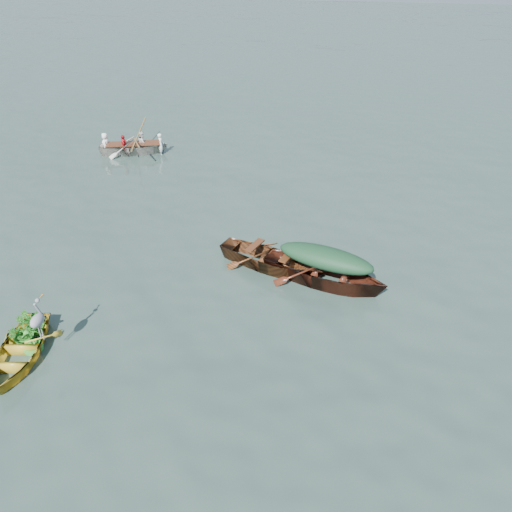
{
  "coord_description": "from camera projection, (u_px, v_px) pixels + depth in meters",
  "views": [
    {
      "loc": [
        2.77,
        -7.09,
        7.38
      ],
      "look_at": [
        0.58,
        3.43,
        0.5
      ],
      "focal_mm": 35.0,
      "sensor_mm": 36.0,
      "label": 1
    }
  ],
  "objects": [
    {
      "name": "ground",
      "position": [
        195.0,
        361.0,
        10.3
      ],
      "size": [
        140.0,
        140.0,
        0.0
      ],
      "primitive_type": "plane",
      "color": "#32473F",
      "rests_on": "ground"
    },
    {
      "name": "yellow_dinghy",
      "position": [
        21.0,
        359.0,
        10.35
      ],
      "size": [
        1.83,
        3.1,
        0.77
      ],
      "primitive_type": "imported",
      "rotation": [
        0.0,
        0.0,
        0.21
      ],
      "color": "gold",
      "rests_on": "ground"
    },
    {
      "name": "green_tarp_boat",
      "position": [
        323.0,
        283.0,
        12.61
      ],
      "size": [
        4.63,
        2.48,
        1.03
      ],
      "primitive_type": "imported",
      "rotation": [
        0.0,
        0.0,
        1.31
      ],
      "color": "#4B1E11",
      "rests_on": "ground"
    },
    {
      "name": "open_wooden_boat",
      "position": [
        271.0,
        268.0,
        13.17
      ],
      "size": [
        4.27,
        2.52,
        0.93
      ],
      "primitive_type": "imported",
      "rotation": [
        0.0,
        0.0,
        1.24
      ],
      "color": "brown",
      "rests_on": "ground"
    },
    {
      "name": "rowed_boat",
      "position": [
        135.0,
        154.0,
        20.14
      ],
      "size": [
        3.96,
        2.29,
        0.88
      ],
      "primitive_type": "imported",
      "rotation": [
        0.0,
        0.0,
        1.89
      ],
      "color": "beige",
      "rests_on": "ground"
    },
    {
      "name": "green_tarp_cover",
      "position": [
        326.0,
        257.0,
        12.19
      ],
      "size": [
        2.54,
        1.37,
        0.52
      ],
      "primitive_type": "ellipsoid",
      "rotation": [
        0.0,
        0.0,
        1.31
      ],
      "color": "#193D21",
      "rests_on": "green_tarp_boat"
    },
    {
      "name": "thwart_benches",
      "position": [
        271.0,
        253.0,
        12.91
      ],
      "size": [
        2.17,
        1.38,
        0.04
      ],
      "primitive_type": null,
      "rotation": [
        0.0,
        0.0,
        1.24
      ],
      "color": "#482311",
      "rests_on": "open_wooden_boat"
    },
    {
      "name": "heron",
      "position": [
        39.0,
        326.0,
        9.94
      ],
      "size": [
        0.36,
        0.45,
        0.92
      ],
      "primitive_type": null,
      "rotation": [
        0.0,
        0.0,
        0.21
      ],
      "color": "#93949B",
      "rests_on": "yellow_dinghy"
    },
    {
      "name": "dinghy_weeds",
      "position": [
        24.0,
        316.0,
        10.45
      ],
      "size": [
        0.87,
        1.03,
        0.6
      ],
      "primitive_type": "imported",
      "rotation": [
        0.0,
        0.0,
        0.21
      ],
      "color": "#2D721E",
      "rests_on": "yellow_dinghy"
    },
    {
      "name": "rowers",
      "position": [
        132.0,
        134.0,
        19.7
      ],
      "size": [
        2.85,
        1.82,
        0.76
      ],
      "primitive_type": "imported",
      "rotation": [
        0.0,
        0.0,
        1.89
      ],
      "color": "white",
      "rests_on": "rowed_boat"
    },
    {
      "name": "oars",
      "position": [
        133.0,
        143.0,
        19.89
      ],
      "size": [
        1.4,
        2.66,
        0.06
      ],
      "primitive_type": null,
      "rotation": [
        0.0,
        0.0,
        1.89
      ],
      "color": "brown",
      "rests_on": "rowed_boat"
    }
  ]
}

